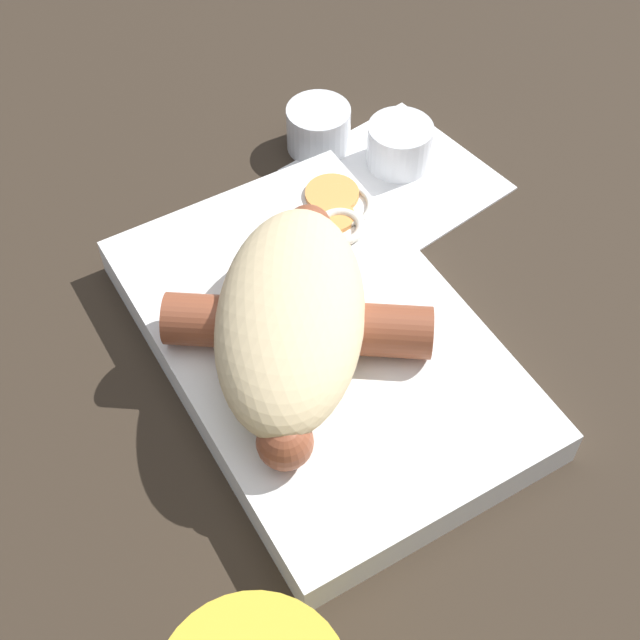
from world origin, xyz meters
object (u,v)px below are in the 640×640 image
(food_tray, at_px, (320,345))
(condiment_cup_far, at_px, (318,130))
(sausage, at_px, (298,326))
(condiment_cup_near, at_px, (399,148))
(bread_roll, at_px, (286,310))

(food_tray, distance_m, condiment_cup_far, 0.18)
(sausage, relative_size, condiment_cup_near, 3.33)
(food_tray, distance_m, condiment_cup_near, 0.17)
(condiment_cup_near, distance_m, condiment_cup_far, 0.06)
(food_tray, bearing_deg, condiment_cup_far, -30.01)
(bread_roll, bearing_deg, condiment_cup_far, -35.42)
(sausage, bearing_deg, condiment_cup_far, -33.65)
(food_tray, relative_size, bread_roll, 1.50)
(condiment_cup_far, bearing_deg, bread_roll, 144.58)
(food_tray, distance_m, sausage, 0.03)
(bread_roll, distance_m, condiment_cup_far, 0.19)
(condiment_cup_near, height_order, condiment_cup_far, same)
(sausage, bearing_deg, bread_roll, 42.03)
(sausage, distance_m, condiment_cup_near, 0.18)
(bread_roll, xyz_separation_m, condiment_cup_near, (0.11, -0.15, -0.04))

